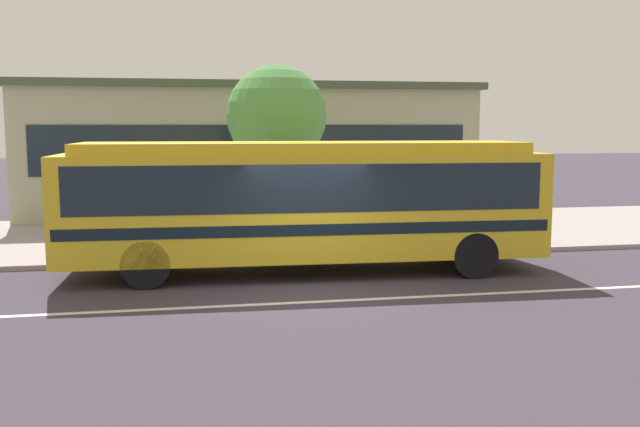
% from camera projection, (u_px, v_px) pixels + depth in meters
% --- Properties ---
extents(ground_plane, '(120.00, 120.00, 0.00)m').
position_uv_depth(ground_plane, '(312.00, 292.00, 13.94)').
color(ground_plane, '#3B3440').
extents(sidewalk_slab, '(60.00, 8.00, 0.12)m').
position_uv_depth(sidewalk_slab, '(270.00, 234.00, 20.93)').
color(sidewalk_slab, '#A29594').
rests_on(sidewalk_slab, ground_plane).
extents(lane_stripe_center, '(56.00, 0.16, 0.01)m').
position_uv_depth(lane_stripe_center, '(319.00, 302.00, 13.16)').
color(lane_stripe_center, silver).
rests_on(lane_stripe_center, ground_plane).
extents(transit_bus, '(10.62, 2.86, 2.92)m').
position_uv_depth(transit_bus, '(305.00, 198.00, 15.54)').
color(transit_bus, gold).
rests_on(transit_bus, ground_plane).
extents(pedestrian_waiting_near_sign, '(0.41, 0.41, 1.71)m').
position_uv_depth(pedestrian_waiting_near_sign, '(333.00, 211.00, 17.82)').
color(pedestrian_waiting_near_sign, '#66694A').
rests_on(pedestrian_waiting_near_sign, sidewalk_slab).
extents(bus_stop_sign, '(0.08, 0.44, 2.68)m').
position_uv_depth(bus_stop_sign, '(456.00, 182.00, 18.21)').
color(bus_stop_sign, gray).
rests_on(bus_stop_sign, sidewalk_slab).
extents(street_tree_near_stop, '(2.78, 2.78, 4.82)m').
position_uv_depth(street_tree_near_stop, '(277.00, 117.00, 19.36)').
color(street_tree_near_stop, brown).
rests_on(street_tree_near_stop, sidewalk_slab).
extents(station_building, '(16.06, 6.41, 4.75)m').
position_uv_depth(station_building, '(249.00, 149.00, 26.15)').
color(station_building, '#A1A485').
rests_on(station_building, ground_plane).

